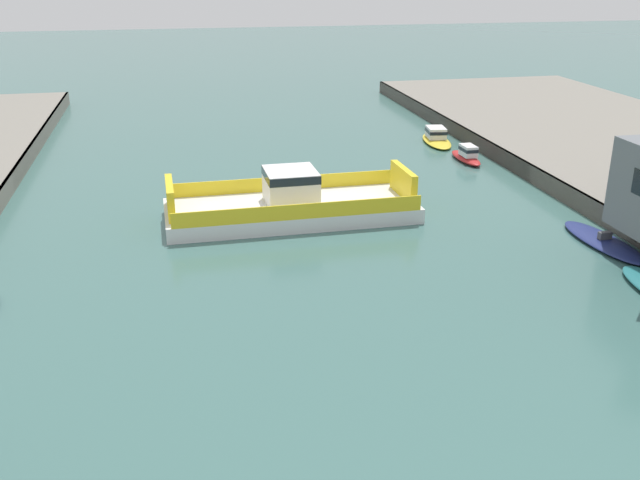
% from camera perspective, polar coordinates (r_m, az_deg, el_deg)
% --- Properties ---
extents(chain_ferry, '(18.52, 7.32, 3.69)m').
position_cam_1_polar(chain_ferry, '(52.85, -2.32, 2.91)').
color(chain_ferry, silver).
rests_on(chain_ferry, ground).
extents(moored_boat_far_left, '(3.47, 7.51, 1.56)m').
position_cam_1_polar(moored_boat_far_left, '(76.61, 9.26, 8.11)').
color(moored_boat_far_left, yellow).
rests_on(moored_boat_far_left, ground).
extents(moored_boat_far_right, '(2.99, 8.52, 0.93)m').
position_cam_1_polar(moored_boat_far_right, '(51.72, 21.70, -0.13)').
color(moored_boat_far_right, navy).
rests_on(moored_boat_far_right, ground).
extents(moored_boat_upstream_b, '(1.74, 5.63, 1.63)m').
position_cam_1_polar(moored_boat_upstream_b, '(69.69, 11.62, 6.64)').
color(moored_boat_upstream_b, red).
rests_on(moored_boat_upstream_b, ground).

